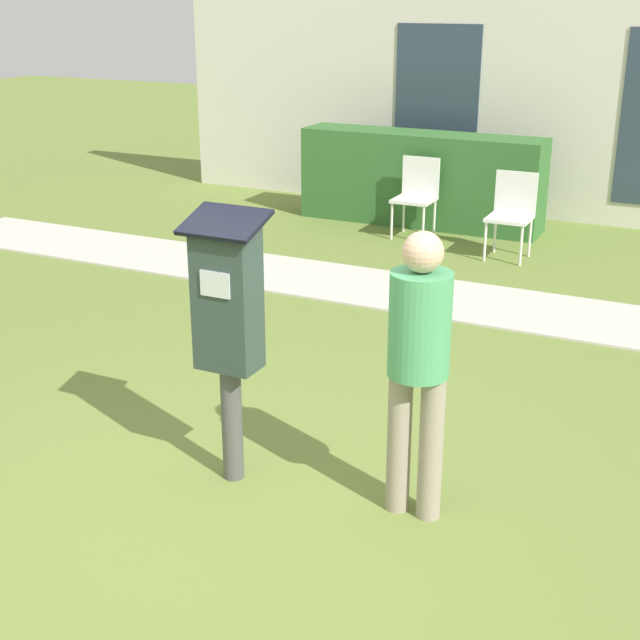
% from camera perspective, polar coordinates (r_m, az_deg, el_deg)
% --- Properties ---
extents(ground_plane, '(40.00, 40.00, 0.00)m').
position_cam_1_polar(ground_plane, '(4.97, -6.69, -12.42)').
color(ground_plane, olive).
extents(sidewalk, '(12.00, 1.10, 0.02)m').
position_cam_1_polar(sidewalk, '(8.29, 8.32, 1.34)').
color(sidewalk, beige).
rests_on(sidewalk, ground).
extents(building_facade, '(10.00, 0.26, 3.20)m').
position_cam_1_polar(building_facade, '(11.40, 14.60, 14.26)').
color(building_facade, silver).
rests_on(building_facade, ground).
extents(parking_meter, '(0.44, 0.31, 1.59)m').
position_cam_1_polar(parking_meter, '(4.90, -5.92, 0.40)').
color(parking_meter, '#4C4C4C').
rests_on(parking_meter, ground).
extents(person_standing, '(0.32, 0.32, 1.58)m').
position_cam_1_polar(person_standing, '(4.59, 6.33, -2.23)').
color(person_standing, gray).
rests_on(person_standing, ground).
extents(outdoor_chair_left, '(0.44, 0.44, 0.90)m').
position_cam_1_polar(outdoor_chair_left, '(10.36, 6.23, 8.23)').
color(outdoor_chair_left, white).
rests_on(outdoor_chair_left, ground).
extents(outdoor_chair_middle, '(0.44, 0.44, 0.90)m').
position_cam_1_polar(outdoor_chair_middle, '(9.65, 12.20, 7.01)').
color(outdoor_chair_middle, white).
rests_on(outdoor_chair_middle, ground).
extents(hedge_row, '(2.94, 0.60, 1.10)m').
position_cam_1_polar(hedge_row, '(10.92, 6.47, 8.96)').
color(hedge_row, '#33662D').
rests_on(hedge_row, ground).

